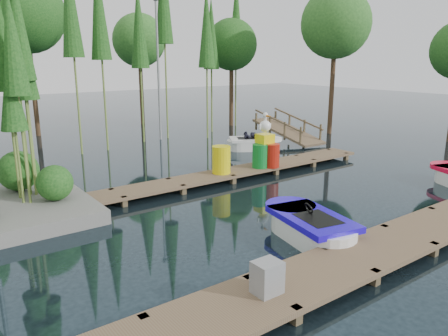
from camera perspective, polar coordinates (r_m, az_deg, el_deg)
ground_plane at (r=12.55m, az=-0.49°, el=-5.67°), size 90.00×90.00×0.00m
near_dock at (r=9.47m, az=16.00°, el=-11.64°), size 18.00×1.50×0.50m
far_dock at (r=14.98m, az=-2.99°, el=-1.42°), size 15.00×1.20×0.50m
tree_screen at (r=20.82m, az=-23.92°, el=18.20°), size 34.42×18.53×10.31m
lamp_rear at (r=23.27m, az=-8.64°, el=14.10°), size 0.30×0.30×7.25m
ramp at (r=22.90m, az=8.31°, el=4.88°), size 1.50×3.94×1.49m
boat_blue at (r=10.86m, az=11.20°, el=-7.63°), size 1.83×3.07×0.97m
boat_white_far at (r=20.82m, az=3.75°, el=3.19°), size 2.86×2.36×1.24m
utility_cabinet at (r=7.81m, az=5.66°, el=-14.02°), size 0.48×0.40×0.58m
yellow_barrel at (r=15.31m, az=-0.35°, el=1.09°), size 0.65×0.65×0.97m
drum_cluster at (r=16.37m, az=5.51°, el=2.28°), size 1.17×1.07×2.02m
seagull_post at (r=16.77m, az=6.21°, el=2.26°), size 0.47×0.25×0.75m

